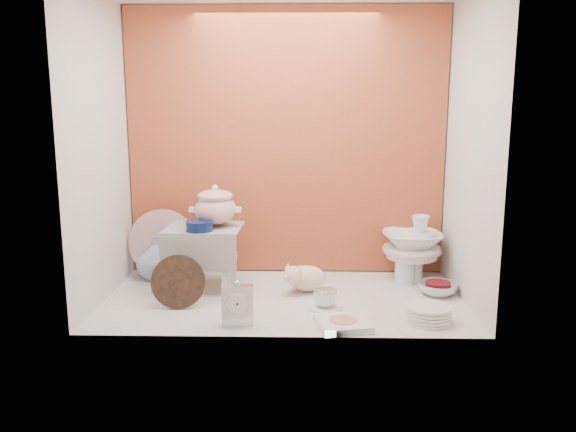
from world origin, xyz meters
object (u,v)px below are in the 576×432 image
Objects in this scene: plush_pig at (307,278)px; dinner_plate_stack at (428,314)px; mantel_clock at (237,303)px; gold_rim_teacup at (325,298)px; step_stool at (205,258)px; crystal_bowl at (438,289)px; floral_platter at (163,244)px; blue_white_vase at (156,259)px; porcelain_tower at (412,248)px; soup_tureen at (215,205)px.

plush_pig is 1.18× the size of dinner_plate_stack.
mantel_clock is 0.46m from gold_rim_teacup.
crystal_bowl is at bearing -2.32° from step_stool.
floral_platter is at bearing 118.91° from mantel_clock.
floral_platter reaches higher than blue_white_vase.
plush_pig is at bearing 177.05° from crystal_bowl.
step_stool is 1.55× the size of plush_pig.
dinner_plate_stack is at bearing -93.44° from porcelain_tower.
crystal_bowl is at bearing 71.10° from dinner_plate_stack.
plush_pig is (0.84, -0.22, -0.04)m from blue_white_vase.
blue_white_vase is at bearing 121.76° from mantel_clock.
soup_tureen is 0.44m from floral_platter.
dinner_plate_stack is (0.86, 0.06, -0.06)m from mantel_clock.
plush_pig is (0.31, 0.48, -0.03)m from mantel_clock.
mantel_clock is 0.81× the size of plush_pig.
crystal_bowl is (1.48, -0.27, -0.16)m from floral_platter.
crystal_bowl is at bearing -5.73° from soup_tureen.
crystal_bowl is 0.54× the size of porcelain_tower.
gold_rim_teacup is 0.49m from dinner_plate_stack.
step_stool is at bearing 107.67° from mantel_clock.
crystal_bowl is 0.31m from porcelain_tower.
gold_rim_teacup is at bearing -28.98° from floral_platter.
soup_tureen reaches higher than floral_platter.
plush_pig is 1.27× the size of crystal_bowl.
soup_tureen is at bearing 101.34° from mantel_clock.
gold_rim_teacup is at bearing -136.19° from porcelain_tower.
gold_rim_teacup is (0.57, -0.34, -0.39)m from soup_tureen.
floral_platter reaches higher than plush_pig.
soup_tureen reaches higher than plush_pig.
blue_white_vase is (-0.36, 0.14, -0.33)m from soup_tureen.
gold_rim_teacup is (0.63, -0.31, -0.11)m from step_stool.
dinner_plate_stack is (0.54, -0.42, -0.04)m from plush_pig.
porcelain_tower is at bearing 109.65° from crystal_bowl.
plush_pig is at bearing -3.98° from step_stool.
floral_platter reaches higher than dinner_plate_stack.
plush_pig is 0.69m from dinner_plate_stack.
soup_tureen is 1.21m from dinner_plate_stack.
plush_pig is 0.27m from gold_rim_teacup.
gold_rim_teacup is at bearing -26.90° from blue_white_vase.
porcelain_tower reaches higher than step_stool.
crystal_bowl is (1.52, -0.25, -0.08)m from blue_white_vase.
gold_rim_teacup is 0.30× the size of porcelain_tower.
mantel_clock is (0.23, -0.53, -0.06)m from step_stool.
soup_tureen is 0.76m from gold_rim_teacup.
floral_platter is 1.06× the size of porcelain_tower.
mantel_clock is (0.53, -0.70, -0.01)m from blue_white_vase.
step_stool is at bearing 175.71° from crystal_bowl.
porcelain_tower is (0.58, 0.22, 0.11)m from plush_pig.
floral_platter reaches higher than step_stool.
gold_rim_teacup reaches higher than crystal_bowl.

